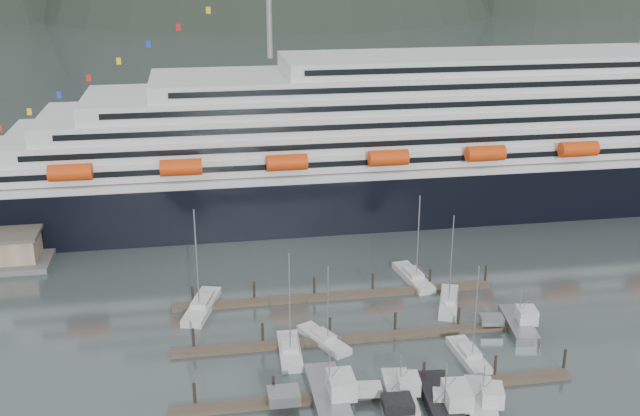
% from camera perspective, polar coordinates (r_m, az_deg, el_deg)
% --- Properties ---
extents(ground, '(1600.00, 1600.00, 0.00)m').
position_cam_1_polar(ground, '(99.96, 5.78, -10.57)').
color(ground, '#404C4C').
rests_on(ground, ground).
extents(cruise_ship, '(210.00, 30.40, 50.30)m').
position_cam_1_polar(cruise_ship, '(153.23, 11.43, 4.69)').
color(cruise_ship, black).
rests_on(cruise_ship, ground).
extents(dock_near, '(48.18, 2.28, 3.20)m').
position_cam_1_polar(dock_near, '(90.48, 4.37, -13.78)').
color(dock_near, '#4A3D30').
rests_on(dock_near, ground).
extents(dock_mid, '(48.18, 2.28, 3.20)m').
position_cam_1_polar(dock_mid, '(101.32, 2.60, -9.85)').
color(dock_mid, '#4A3D30').
rests_on(dock_mid, ground).
extents(dock_far, '(48.18, 2.28, 3.20)m').
position_cam_1_polar(dock_far, '(112.61, 1.20, -6.68)').
color(dock_far, '#4A3D30').
rests_on(dock_far, ground).
extents(sailboat_a, '(3.16, 9.53, 14.93)m').
position_cam_1_polar(sailboat_a, '(97.93, -2.32, -10.86)').
color(sailboat_a, beige).
rests_on(sailboat_a, ground).
extents(sailboat_b, '(6.23, 9.48, 11.76)m').
position_cam_1_polar(sailboat_b, '(100.49, 0.28, -10.03)').
color(sailboat_b, beige).
rests_on(sailboat_b, ground).
extents(sailboat_d, '(6.15, 10.75, 14.70)m').
position_cam_1_polar(sailboat_d, '(111.89, 9.78, -7.10)').
color(sailboat_d, beige).
rests_on(sailboat_d, ground).
extents(sailboat_e, '(6.08, 11.84, 16.36)m').
position_cam_1_polar(sailboat_e, '(110.20, -9.00, -7.46)').
color(sailboat_e, beige).
rests_on(sailboat_e, ground).
extents(sailboat_g, '(4.11, 11.37, 14.87)m').
position_cam_1_polar(sailboat_g, '(118.96, 7.12, -5.30)').
color(sailboat_g, beige).
rests_on(sailboat_g, ground).
extents(sailboat_h, '(3.17, 9.36, 13.76)m').
position_cam_1_polar(sailboat_h, '(98.58, 11.29, -11.05)').
color(sailboat_h, beige).
rests_on(sailboat_h, ground).
extents(trawler_a, '(9.91, 13.79, 7.60)m').
position_cam_1_polar(trawler_a, '(88.09, 0.61, -14.23)').
color(trawler_a, gray).
rests_on(trawler_a, ground).
extents(trawler_b, '(7.54, 9.89, 6.19)m').
position_cam_1_polar(trawler_b, '(89.59, 6.03, -13.81)').
color(trawler_b, beige).
rests_on(trawler_b, ground).
extents(trawler_c, '(10.01, 14.15, 7.11)m').
position_cam_1_polar(trawler_c, '(87.73, 9.33, -14.71)').
color(trawler_c, black).
rests_on(trawler_c, ground).
extents(trawler_d, '(8.55, 11.01, 6.24)m').
position_cam_1_polar(trawler_d, '(89.19, 12.14, -14.34)').
color(trawler_d, beige).
rests_on(trawler_d, ground).
extents(trawler_e, '(7.88, 10.33, 6.43)m').
position_cam_1_polar(trawler_e, '(107.16, 14.83, -8.48)').
color(trawler_e, gray).
rests_on(trawler_e, ground).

